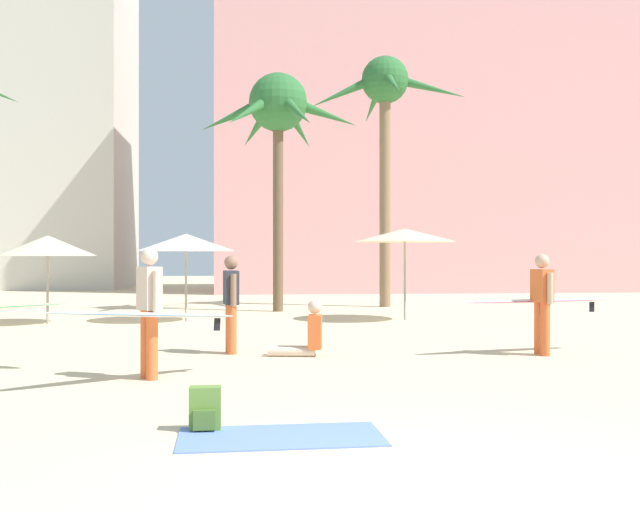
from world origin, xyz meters
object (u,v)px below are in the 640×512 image
backpack (205,410)px  person_far_right (306,336)px  person_mid_center (148,310)px  person_near_left (231,300)px  beach_towel (281,437)px  palm_tree_center (278,114)px  person_far_left (539,300)px  palm_tree_far_left (385,102)px  cafe_umbrella_1 (405,235)px  cafe_umbrella_2 (48,246)px  cafe_umbrella_0 (186,242)px

backpack → person_far_right: bearing=165.4°
person_mid_center → person_near_left: (1.07, 2.63, -0.03)m
beach_towel → palm_tree_center: bearing=87.2°
palm_tree_center → person_far_left: bearing=-69.0°
palm_tree_center → person_mid_center: (-2.36, -12.30, -5.10)m
palm_tree_far_left → person_far_right: 13.98m
cafe_umbrella_1 → person_near_left: bearing=-125.8°
palm_tree_center → person_mid_center: bearing=-100.9°
palm_tree_far_left → person_near_left: palm_tree_far_left is taller
cafe_umbrella_1 → beach_towel: size_ratio=1.44×
cafe_umbrella_1 → person_mid_center: size_ratio=1.10×
cafe_umbrella_2 → backpack: 12.56m
backpack → person_far_left: (5.42, 4.94, 0.72)m
person_far_left → person_far_right: person_far_left is taller
person_near_left → person_far_right: (1.26, -0.43, -0.59)m
beach_towel → person_far_right: bearing=82.5°
beach_towel → person_near_left: (-0.53, 5.92, 0.92)m
cafe_umbrella_1 → backpack: (-4.63, -11.76, -2.03)m
palm_tree_far_left → cafe_umbrella_0: size_ratio=3.34×
backpack → person_far_left: 7.37m
cafe_umbrella_1 → beach_towel: 12.91m
palm_tree_center → cafe_umbrella_0: size_ratio=2.91×
palm_tree_far_left → person_mid_center: (-6.04, -13.98, -5.93)m
cafe_umbrella_1 → beach_towel: (-3.93, -12.10, -2.23)m
cafe_umbrella_0 → person_near_left: (1.24, -6.46, -1.12)m
cafe_umbrella_1 → cafe_umbrella_2: bearing=-179.1°
cafe_umbrella_2 → beach_towel: size_ratio=1.25×
palm_tree_center → cafe_umbrella_1: size_ratio=2.70×
person_far_right → cafe_umbrella_1: bearing=-106.4°
cafe_umbrella_1 → person_far_left: cafe_umbrella_1 is taller
cafe_umbrella_0 → beach_towel: cafe_umbrella_0 is taller
cafe_umbrella_2 → person_far_left: size_ratio=0.78×
backpack → person_far_left: person_far_left is taller
cafe_umbrella_2 → person_mid_center: cafe_umbrella_2 is taller
palm_tree_far_left → cafe_umbrella_2: size_ratio=3.57×
palm_tree_far_left → cafe_umbrella_1: 6.97m
cafe_umbrella_0 → backpack: bearing=-84.9°
palm_tree_far_left → cafe_umbrella_1: (-0.50, -5.17, -4.64)m
palm_tree_far_left → person_near_left: size_ratio=4.97×
palm_tree_far_left → palm_tree_center: (-3.68, -1.67, -0.83)m
person_mid_center → person_near_left: size_ratio=1.46×
cafe_umbrella_0 → beach_towel: size_ratio=1.34×
cafe_umbrella_0 → cafe_umbrella_2: (-3.36, -0.42, -0.10)m
palm_tree_center → person_far_right: (-0.03, -10.10, -5.72)m
beach_towel → person_far_left: (4.71, 5.27, 0.92)m
palm_tree_center → cafe_umbrella_2: 8.05m
cafe_umbrella_0 → cafe_umbrella_1: 5.72m
person_near_left → beach_towel: bearing=85.1°
person_far_left → person_far_right: size_ratio=3.17×
cafe_umbrella_1 → person_far_left: 6.99m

